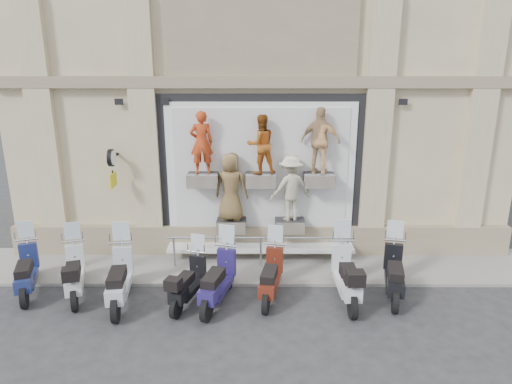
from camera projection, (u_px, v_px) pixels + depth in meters
ground at (261, 308)px, 10.32m from camera, size 90.00×90.00×0.00m
sidewalk at (261, 266)px, 12.32m from camera, size 16.00×2.20×0.08m
building at (260, 41)px, 15.35m from camera, size 14.00×8.60×12.00m
shop_vitrine at (264, 176)px, 12.28m from camera, size 5.60×1.01×4.30m
guard_rail at (261, 253)px, 12.11m from camera, size 5.06×0.10×0.93m
clock_sign_bracket at (112, 163)px, 11.91m from camera, size 0.10×0.80×1.02m
scooter_a at (25, 262)px, 10.77m from camera, size 1.20×2.07×1.62m
scooter_b at (73, 264)px, 10.66m from camera, size 1.18×2.08×1.62m
scooter_c at (119, 269)px, 10.29m from camera, size 0.92×2.21×1.75m
scooter_d at (188, 274)px, 10.34m from camera, size 1.02×1.89×1.47m
scooter_e at (218, 270)px, 10.28m from camera, size 1.10×2.16×1.68m
scooter_f at (271, 267)px, 10.55m from camera, size 0.91×2.02×1.59m
scooter_g at (347, 266)px, 10.44m from camera, size 0.65×2.14×1.73m
scooter_h at (395, 264)px, 10.61m from camera, size 1.03×2.13×1.67m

